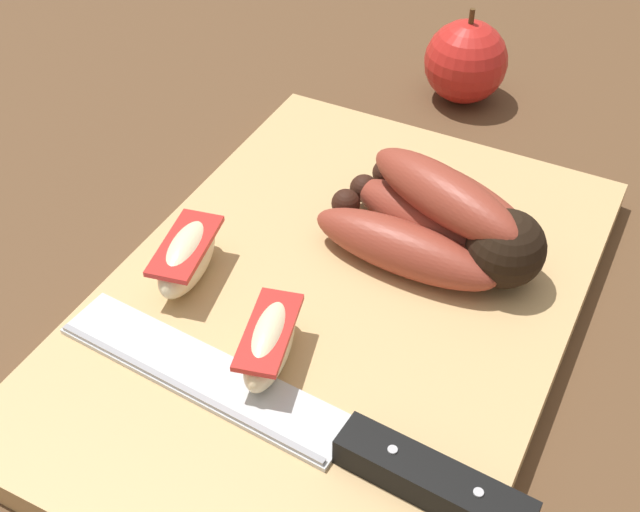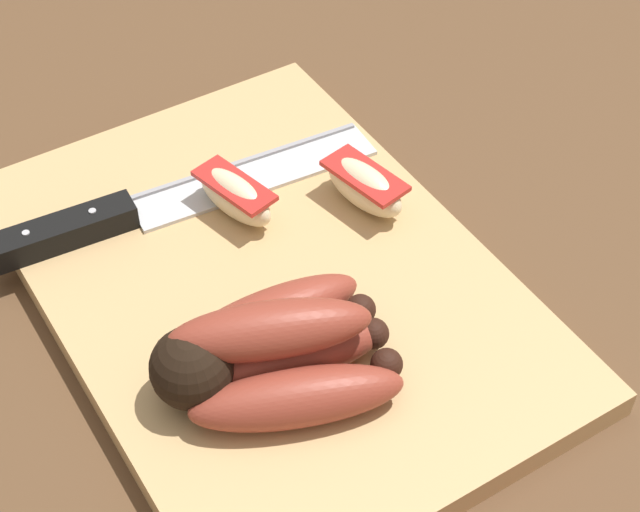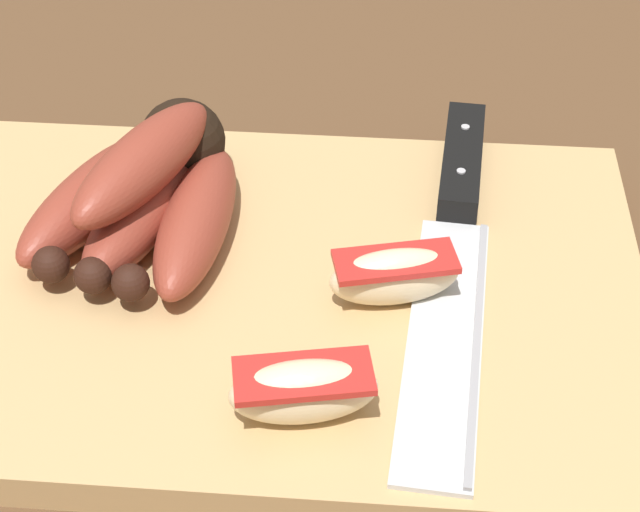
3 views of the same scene
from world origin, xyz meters
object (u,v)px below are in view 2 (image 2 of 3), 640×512
chefs_knife (132,211)px  apple_wedge_near (240,193)px  apple_wedge_middle (364,186)px  banana_bunch (267,353)px

chefs_knife → apple_wedge_near: 0.07m
chefs_knife → apple_wedge_middle: 0.16m
chefs_knife → apple_wedge_near: size_ratio=4.04×
chefs_knife → apple_wedge_middle: apple_wedge_middle is taller
banana_bunch → chefs_knife: bearing=-176.1°
banana_bunch → apple_wedge_near: banana_bunch is taller
banana_bunch → chefs_knife: 0.17m
banana_bunch → apple_wedge_middle: bearing=126.2°
apple_wedge_near → apple_wedge_middle: (0.04, 0.08, 0.00)m
banana_bunch → apple_wedge_middle: size_ratio=2.07×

